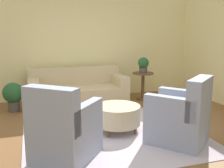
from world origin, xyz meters
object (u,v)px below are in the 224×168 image
couch (78,91)px  armchair_right (181,118)px  armchair_left (64,131)px  ottoman_table (118,115)px  potted_plant_floor (13,95)px  side_table (143,81)px  potted_plant_on_side_table (143,64)px

couch → armchair_right: size_ratio=2.10×
couch → armchair_left: bearing=-103.8°
ottoman_table → potted_plant_floor: size_ratio=1.25×
couch → armchair_left: (-0.68, -2.76, 0.10)m
side_table → potted_plant_floor: bearing=-177.9°
potted_plant_floor → ottoman_table: bearing=-45.0°
armchair_left → potted_plant_on_side_table: potted_plant_on_side_table is taller
ottoman_table → potted_plant_on_side_table: bearing=55.1°
side_table → armchair_right: bearing=-101.8°
armchair_right → potted_plant_floor: (-2.51, 2.52, -0.04)m
armchair_left → ottoman_table: size_ratio=1.38×
armchair_right → side_table: armchair_right is taller
couch → ottoman_table: 2.02m
armchair_right → ottoman_table: 1.08m
side_table → potted_plant_floor: 3.07m
side_table → couch: bearing=175.6°
couch → side_table: bearing=-4.4°
couch → armchair_right: (1.08, -2.76, 0.10)m
armchair_right → side_table: size_ratio=1.58×
potted_plant_on_side_table → potted_plant_floor: size_ratio=0.61×
couch → armchair_right: armchair_right is taller
ottoman_table → side_table: bearing=55.1°
armchair_left → armchair_right: same height
armchair_left → side_table: size_ratio=1.58×
potted_plant_on_side_table → armchair_right: bearing=-101.8°
ottoman_table → potted_plant_floor: potted_plant_floor is taller
couch → side_table: couch is taller
armchair_right → potted_plant_floor: 3.56m
armchair_left → potted_plant_floor: 2.64m
armchair_left → potted_plant_on_side_table: (2.31, 2.64, 0.49)m
potted_plant_floor → couch: bearing=9.5°
ottoman_table → side_table: size_ratio=1.15×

